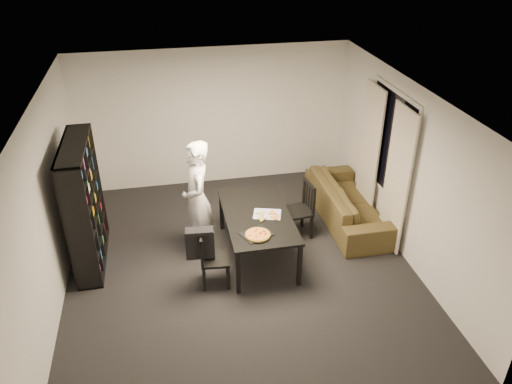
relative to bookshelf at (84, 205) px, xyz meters
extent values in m
cube|color=black|center=(2.16, -0.60, -0.95)|extent=(5.00, 5.50, 0.01)
cube|color=white|center=(2.16, -0.60, 1.65)|extent=(5.00, 5.50, 0.01)
cube|color=white|center=(2.16, 2.15, 0.35)|extent=(5.00, 0.01, 2.60)
cube|color=white|center=(2.16, -3.35, 0.35)|extent=(5.00, 0.01, 2.60)
cube|color=white|center=(-0.34, -0.60, 0.35)|extent=(0.01, 5.50, 2.60)
cube|color=white|center=(4.66, -0.60, 0.35)|extent=(0.01, 5.50, 2.60)
cube|color=black|center=(4.64, 0.00, 0.55)|extent=(0.02, 1.40, 1.60)
cube|color=white|center=(4.64, 0.00, 0.55)|extent=(0.03, 1.52, 1.72)
cube|color=beige|center=(4.56, -0.52, 0.20)|extent=(0.03, 0.70, 2.25)
cube|color=beige|center=(4.56, 0.52, 0.20)|extent=(0.03, 0.70, 2.25)
cube|color=black|center=(0.00, 0.00, 0.00)|extent=(0.35, 1.50, 1.90)
cube|color=black|center=(2.46, -0.40, -0.25)|extent=(0.96, 1.73, 0.04)
cube|color=black|center=(2.03, -1.21, -0.61)|extent=(0.06, 0.06, 0.68)
cube|color=black|center=(2.89, -1.21, -0.61)|extent=(0.06, 0.06, 0.68)
cube|color=black|center=(2.03, 0.42, -0.61)|extent=(0.06, 0.06, 0.68)
cube|color=black|center=(2.89, 0.42, -0.61)|extent=(0.06, 0.06, 0.68)
cube|color=black|center=(1.75, -0.93, -0.55)|extent=(0.43, 0.43, 0.04)
cube|color=black|center=(1.57, -0.91, -0.32)|extent=(0.07, 0.40, 0.42)
cube|color=black|center=(1.57, -0.91, -0.12)|extent=(0.06, 0.38, 0.05)
cube|color=black|center=(1.90, -1.11, -0.76)|extent=(0.04, 0.04, 0.38)
cube|color=black|center=(1.93, -0.78, -0.76)|extent=(0.04, 0.04, 0.38)
cube|color=black|center=(1.57, -1.08, -0.76)|extent=(0.04, 0.04, 0.38)
cube|color=black|center=(1.60, -0.75, -0.76)|extent=(0.04, 0.04, 0.38)
cube|color=black|center=(3.19, 0.01, -0.51)|extent=(0.49, 0.49, 0.04)
cube|color=black|center=(3.38, 0.03, -0.25)|extent=(0.10, 0.43, 0.46)
cube|color=black|center=(3.38, 0.03, -0.04)|extent=(0.09, 0.41, 0.05)
cube|color=black|center=(2.98, 0.17, -0.74)|extent=(0.04, 0.04, 0.42)
cube|color=black|center=(3.03, -0.20, -0.74)|extent=(0.04, 0.04, 0.42)
cube|color=black|center=(3.35, 0.22, -0.74)|extent=(0.04, 0.04, 0.42)
cube|color=black|center=(3.40, -0.15, -0.74)|extent=(0.04, 0.04, 0.42)
cube|color=black|center=(1.56, -0.91, -0.29)|extent=(0.40, 0.11, 0.42)
cube|color=black|center=(1.56, -0.91, -0.06)|extent=(0.39, 0.20, 0.05)
imported|color=white|center=(1.61, -0.09, -0.04)|extent=(0.47, 0.69, 1.82)
cube|color=black|center=(2.34, -0.90, -0.22)|extent=(0.49, 0.45, 0.01)
cylinder|color=olive|center=(2.35, -0.95, -0.20)|extent=(0.35, 0.35, 0.02)
cylinder|color=orange|center=(2.35, -0.95, -0.19)|extent=(0.31, 0.31, 0.01)
cube|color=white|center=(2.60, -0.42, -0.22)|extent=(0.47, 0.40, 0.01)
imported|color=#413B1A|center=(4.17, 0.30, -0.62)|extent=(0.87, 2.23, 0.65)
camera|label=1|loc=(1.20, -6.51, 3.69)|focal=35.00mm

